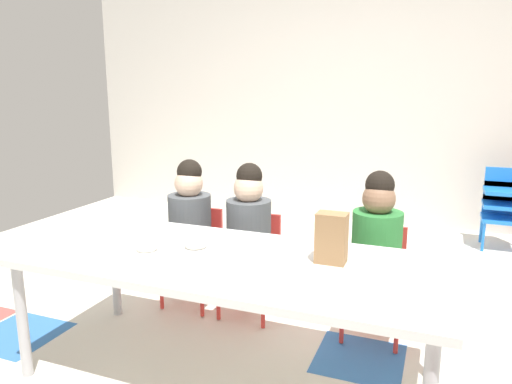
% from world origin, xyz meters
% --- Properties ---
extents(ground_plane, '(6.21, 4.49, 0.02)m').
position_xyz_m(ground_plane, '(0.00, -0.01, -0.01)').
color(ground_plane, silver).
extents(back_wall, '(6.21, 0.10, 2.57)m').
position_xyz_m(back_wall, '(0.00, 2.24, 1.29)').
color(back_wall, beige).
rests_on(back_wall, ground_plane).
extents(craft_table, '(1.94, 0.80, 0.60)m').
position_xyz_m(craft_table, '(-0.11, -0.83, 0.55)').
color(craft_table, white).
rests_on(craft_table, ground_plane).
extents(seated_child_near_camera, '(0.32, 0.32, 0.92)m').
position_xyz_m(seated_child_near_camera, '(-0.64, -0.20, 0.55)').
color(seated_child_near_camera, red).
rests_on(seated_child_near_camera, ground_plane).
extents(seated_child_middle_seat, '(0.33, 0.33, 0.92)m').
position_xyz_m(seated_child_middle_seat, '(-0.25, -0.20, 0.55)').
color(seated_child_middle_seat, red).
rests_on(seated_child_middle_seat, ground_plane).
extents(seated_child_far_right, '(0.32, 0.31, 0.92)m').
position_xyz_m(seated_child_far_right, '(0.47, -0.20, 0.55)').
color(seated_child_far_right, red).
rests_on(seated_child_far_right, ground_plane).
extents(kid_chair_blue_stack, '(0.32, 0.30, 0.68)m').
position_xyz_m(kid_chair_blue_stack, '(1.28, 1.76, 0.40)').
color(kid_chair_blue_stack, blue).
rests_on(kid_chair_blue_stack, ground_plane).
extents(paper_bag_brown, '(0.13, 0.09, 0.22)m').
position_xyz_m(paper_bag_brown, '(0.35, -0.73, 0.71)').
color(paper_bag_brown, '#9E754C').
rests_on(paper_bag_brown, craft_table).
extents(paper_plate_near_edge, '(0.18, 0.18, 0.01)m').
position_xyz_m(paper_plate_near_edge, '(-0.47, -0.91, 0.60)').
color(paper_plate_near_edge, white).
rests_on(paper_plate_near_edge, craft_table).
extents(donut_powdered_on_plate, '(0.10, 0.10, 0.03)m').
position_xyz_m(donut_powdered_on_plate, '(-0.47, -0.91, 0.62)').
color(donut_powdered_on_plate, white).
rests_on(donut_powdered_on_plate, craft_table).
extents(donut_powdered_loose, '(0.11, 0.11, 0.03)m').
position_xyz_m(donut_powdered_loose, '(-0.29, -0.77, 0.61)').
color(donut_powdered_loose, white).
rests_on(donut_powdered_loose, craft_table).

